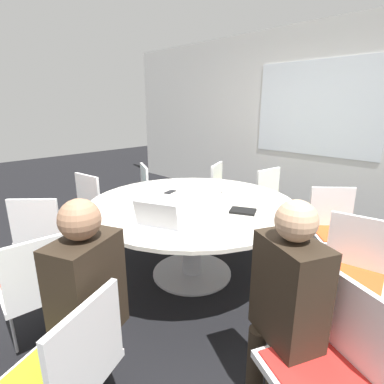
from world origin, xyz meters
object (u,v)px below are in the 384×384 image
at_px(person_0, 86,292).
at_px(chair_5, 225,189).
at_px(chair_0, 68,365).
at_px(chair_1, 330,360).
at_px(cell_phone, 170,192).
at_px(chair_9, 38,282).
at_px(spiral_notebook, 243,211).
at_px(coffee_cup, 226,189).
at_px(chair_4, 275,198).
at_px(chair_7, 98,201).
at_px(chair_8, 44,231).
at_px(chair_2, 353,268).
at_px(laptop, 160,221).
at_px(person_1, 286,296).
at_px(chair_6, 154,190).
at_px(chair_3, 335,226).

bearing_deg(person_0, chair_5, 0.82).
xyz_separation_m(chair_0, chair_1, (0.81, 0.86, 0.00)).
bearing_deg(cell_phone, chair_9, -76.72).
xyz_separation_m(spiral_notebook, coffee_cup, (-0.45, 0.33, 0.04)).
distance_m(chair_4, cell_phone, 1.40).
xyz_separation_m(chair_7, chair_8, (0.45, -0.78, 0.00)).
bearing_deg(chair_2, chair_8, 21.43).
bearing_deg(chair_5, chair_7, -49.76).
height_order(chair_7, chair_9, same).
bearing_deg(chair_2, spiral_notebook, 1.77).
bearing_deg(person_0, laptop, -1.07).
xyz_separation_m(chair_8, cell_phone, (0.50, 1.10, 0.25)).
height_order(coffee_cup, cell_phone, coffee_cup).
bearing_deg(chair_9, person_1, -55.68).
bearing_deg(chair_5, cell_phone, -13.13).
relative_size(chair_5, chair_9, 1.00).
bearing_deg(laptop, chair_8, -2.03).
bearing_deg(chair_2, person_1, 77.49).
height_order(chair_6, chair_9, same).
height_order(chair_3, chair_4, same).
height_order(chair_0, coffee_cup, chair_0).
distance_m(chair_3, laptop, 1.74).
relative_size(chair_6, chair_9, 1.00).
bearing_deg(chair_1, chair_5, -16.30).
bearing_deg(chair_2, chair_5, -35.34).
distance_m(chair_4, spiral_notebook, 1.32).
bearing_deg(chair_6, person_1, 1.44).
height_order(chair_0, chair_4, same).
bearing_deg(chair_6, chair_8, -51.08).
xyz_separation_m(chair_0, person_0, (-0.17, 0.19, 0.20)).
bearing_deg(chair_1, chair_6, 2.25).
height_order(chair_7, spiral_notebook, chair_7).
xyz_separation_m(chair_1, person_0, (-0.98, -0.67, 0.20)).
distance_m(chair_8, cell_phone, 1.24).
height_order(person_0, spiral_notebook, person_0).
bearing_deg(chair_8, spiral_notebook, -6.43).
bearing_deg(person_1, chair_5, -19.50).
bearing_deg(person_1, chair_9, 54.28).
bearing_deg(coffee_cup, chair_1, -36.20).
relative_size(chair_6, spiral_notebook, 3.32).
height_order(chair_2, chair_8, same).
relative_size(chair_4, spiral_notebook, 3.32).
relative_size(chair_1, chair_8, 1.00).
xyz_separation_m(chair_5, cell_phone, (0.20, -1.16, 0.25)).
distance_m(chair_1, chair_3, 1.72).
bearing_deg(spiral_notebook, chair_1, -36.09).
xyz_separation_m(chair_0, laptop, (-0.47, 0.91, 0.30)).
bearing_deg(laptop, chair_9, 45.06).
xyz_separation_m(chair_1, spiral_notebook, (-1.05, 0.76, 0.25)).
bearing_deg(laptop, spiral_notebook, -131.66).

